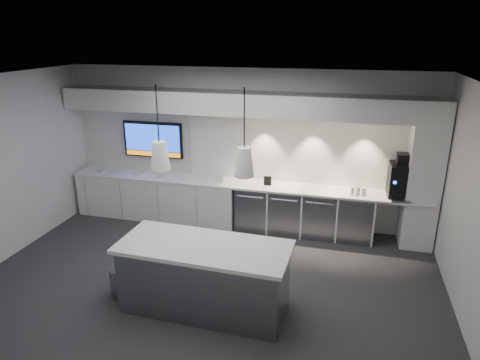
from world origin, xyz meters
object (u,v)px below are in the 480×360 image
(coffee_machine, at_px, (401,179))
(island, at_px, (205,277))
(wall_tv, at_px, (153,140))
(bin, at_px, (121,281))

(coffee_machine, bearing_deg, island, -136.55)
(wall_tv, distance_m, island, 3.76)
(island, height_order, coffee_machine, coffee_machine)
(coffee_machine, bearing_deg, wall_tv, 175.18)
(wall_tv, xyz_separation_m, bin, (0.79, -2.95, -1.34))
(island, height_order, bin, island)
(wall_tv, relative_size, coffee_machine, 1.63)
(bin, bearing_deg, coffee_machine, 34.36)
(wall_tv, height_order, coffee_machine, wall_tv)
(wall_tv, height_order, bin, wall_tv)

